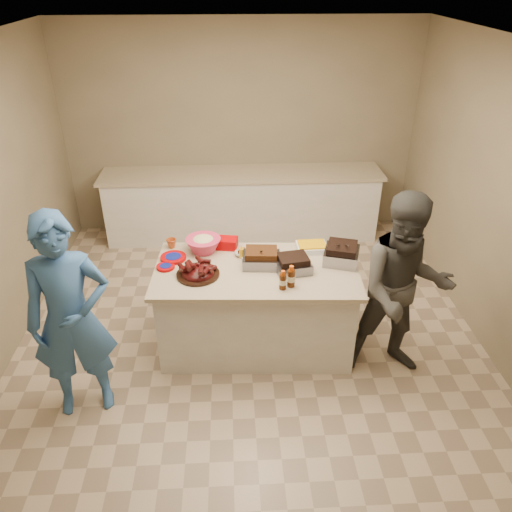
{
  "coord_description": "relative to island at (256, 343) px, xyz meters",
  "views": [
    {
      "loc": [
        -0.14,
        -3.83,
        3.21
      ],
      "look_at": [
        0.06,
        -0.02,
        0.96
      ],
      "focal_mm": 35.0,
      "sensor_mm": 36.0,
      "label": 1
    }
  ],
  "objects": [
    {
      "name": "mac_cheese_dish",
      "position": [
        0.54,
        0.3,
        0.86
      ],
      "size": [
        0.29,
        0.22,
        0.08
      ],
      "primitive_type": "cube",
      "rotation": [
        0.0,
        0.0,
        0.03
      ],
      "color": "#F2B306",
      "rests_on": "island"
    },
    {
      "name": "plate_stack_small",
      "position": [
        -0.81,
        0.05,
        0.86
      ],
      "size": [
        0.17,
        0.17,
        0.02
      ],
      "primitive_type": "cylinder",
      "rotation": [
        0.0,
        0.0,
        -0.06
      ],
      "color": "#A20002",
      "rests_on": "island"
    },
    {
      "name": "room",
      "position": [
        -0.06,
        0.07,
        0.0
      ],
      "size": [
        4.5,
        5.0,
        2.7
      ],
      "primitive_type": null,
      "color": "gray",
      "rests_on": "ground"
    },
    {
      "name": "sauce_bowl",
      "position": [
        -0.13,
        0.24,
        0.86
      ],
      "size": [
        0.13,
        0.05,
        0.12
      ],
      "primitive_type": "imported",
      "rotation": [
        0.0,
        0.0,
        -0.06
      ],
      "color": "silver",
      "rests_on": "island"
    },
    {
      "name": "basket_stack",
      "position": [
        -0.26,
        0.39,
        0.86
      ],
      "size": [
        0.21,
        0.18,
        0.1
      ],
      "primitive_type": "cube",
      "rotation": [
        0.0,
        0.0,
        -0.17
      ],
      "color": "#A20002",
      "rests_on": "island"
    },
    {
      "name": "rib_platter",
      "position": [
        -0.51,
        -0.08,
        0.86
      ],
      "size": [
        0.47,
        0.47,
        0.15
      ],
      "primitive_type": null,
      "rotation": [
        0.0,
        0.0,
        0.29
      ],
      "color": "#450C0C",
      "rests_on": "island"
    },
    {
      "name": "roasting_pan",
      "position": [
        0.78,
        0.08,
        0.86
      ],
      "size": [
        0.38,
        0.38,
        0.12
      ],
      "primitive_type": "cube",
      "rotation": [
        0.0,
        0.0,
        -0.3
      ],
      "color": "gray",
      "rests_on": "island"
    },
    {
      "name": "sausage_plate",
      "position": [
        0.01,
        0.23,
        0.86
      ],
      "size": [
        0.36,
        0.36,
        0.05
      ],
      "primitive_type": "cylinder",
      "rotation": [
        0.0,
        0.0,
        0.15
      ],
      "color": "silver",
      "rests_on": "island"
    },
    {
      "name": "guest_gray",
      "position": [
        1.21,
        -0.38,
        0.0
      ],
      "size": [
        0.94,
        1.76,
        0.65
      ],
      "primitive_type": "imported",
      "rotation": [
        0.0,
        0.0,
        -0.07
      ],
      "color": "#44423D",
      "rests_on": "ground"
    },
    {
      "name": "brisket_tray",
      "position": [
        0.32,
        -0.05,
        0.86
      ],
      "size": [
        0.34,
        0.29,
        0.09
      ],
      "primitive_type": "cube",
      "rotation": [
        0.0,
        0.0,
        0.16
      ],
      "color": "black",
      "rests_on": "island"
    },
    {
      "name": "back_counter",
      "position": [
        -0.06,
        2.27,
        0.45
      ],
      "size": [
        3.6,
        0.64,
        0.9
      ],
      "primitive_type": null,
      "color": "silver",
      "rests_on": "ground"
    },
    {
      "name": "pulled_pork_tray",
      "position": [
        0.05,
        0.06,
        0.86
      ],
      "size": [
        0.35,
        0.27,
        0.1
      ],
      "primitive_type": "cube",
      "rotation": [
        0.0,
        0.0,
        -0.08
      ],
      "color": "#47230F",
      "rests_on": "island"
    },
    {
      "name": "bbq_bottle_b",
      "position": [
        0.2,
        -0.33,
        0.86
      ],
      "size": [
        0.06,
        0.06,
        0.17
      ],
      "primitive_type": "cylinder",
      "rotation": [
        0.0,
        0.0,
        -0.06
      ],
      "color": "#401B06",
      "rests_on": "island"
    },
    {
      "name": "plate_stack_large",
      "position": [
        -0.75,
        0.21,
        0.86
      ],
      "size": [
        0.25,
        0.25,
        0.03
      ],
      "primitive_type": "cylinder",
      "rotation": [
        0.0,
        0.0,
        -0.06
      ],
      "color": "#A20002",
      "rests_on": "island"
    },
    {
      "name": "mustard_bottle",
      "position": [
        -0.12,
        0.2,
        0.86
      ],
      "size": [
        0.05,
        0.05,
        0.13
      ],
      "primitive_type": "cylinder",
      "rotation": [
        0.0,
        0.0,
        -0.06
      ],
      "color": "gold",
      "rests_on": "island"
    },
    {
      "name": "bbq_bottle_a",
      "position": [
        0.28,
        -0.29,
        0.86
      ],
      "size": [
        0.07,
        0.07,
        0.2
      ],
      "primitive_type": "cylinder",
      "rotation": [
        0.0,
        0.0,
        -0.06
      ],
      "color": "#401B06",
      "rests_on": "island"
    },
    {
      "name": "coleslaw_bowl",
      "position": [
        -0.48,
        0.34,
        0.86
      ],
      "size": [
        0.35,
        0.35,
        0.23
      ],
      "primitive_type": null,
      "rotation": [
        0.0,
        0.0,
        -0.06
      ],
      "color": "#CC2E53",
      "rests_on": "island"
    },
    {
      "name": "guest_blue",
      "position": [
        -1.44,
        -0.68,
        0.0
      ],
      "size": [
        1.0,
        1.85,
        0.42
      ],
      "primitive_type": "imported",
      "rotation": [
        0.0,
        0.0,
        0.21
      ],
      "color": "#3564A3",
      "rests_on": "ground"
    },
    {
      "name": "island",
      "position": [
        0.0,
        0.0,
        0.0
      ],
      "size": [
        1.86,
        1.06,
        0.86
      ],
      "primitive_type": null,
      "rotation": [
        0.0,
        0.0,
        -0.06
      ],
      "color": "silver",
      "rests_on": "ground"
    },
    {
      "name": "plastic_cup",
      "position": [
        -0.79,
        0.42,
        0.86
      ],
      "size": [
        0.1,
        0.09,
        0.1
      ],
      "primitive_type": "imported",
      "rotation": [
        0.0,
        0.0,
        -0.06
      ],
      "color": "#AB4619",
      "rests_on": "island"
    }
  ]
}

